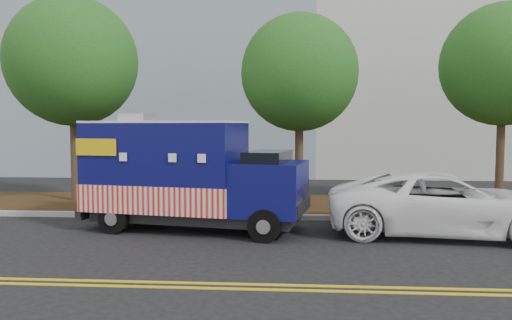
{
  "coord_description": "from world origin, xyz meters",
  "views": [
    {
      "loc": [
        0.83,
        -12.65,
        2.68
      ],
      "look_at": [
        -0.13,
        0.6,
        1.76
      ],
      "focal_mm": 35.0,
      "sensor_mm": 36.0,
      "label": 1
    }
  ],
  "objects": [
    {
      "name": "curb",
      "position": [
        0.0,
        1.4,
        0.07
      ],
      "size": [
        120.0,
        0.18,
        0.15
      ],
      "primitive_type": "cube",
      "color": "#9E9E99",
      "rests_on": "ground"
    },
    {
      "name": "centerline_far",
      "position": [
        0.0,
        -4.7,
        0.01
      ],
      "size": [
        120.0,
        0.1,
        0.01
      ],
      "primitive_type": "cube",
      "color": "gold",
      "rests_on": "ground"
    },
    {
      "name": "tree_c",
      "position": [
        7.52,
        3.9,
        4.6
      ],
      "size": [
        3.9,
        3.9,
        6.57
      ],
      "color": "#38281C",
      "rests_on": "ground"
    },
    {
      "name": "sign_post",
      "position": [
        -5.28,
        1.82,
        1.2
      ],
      "size": [
        0.06,
        0.06,
        2.4
      ],
      "primitive_type": "cube",
      "color": "#473828",
      "rests_on": "ground"
    },
    {
      "name": "tree_a",
      "position": [
        -6.5,
        3.67,
        4.8
      ],
      "size": [
        4.32,
        4.32,
        6.97
      ],
      "color": "#38281C",
      "rests_on": "ground"
    },
    {
      "name": "white_car",
      "position": [
        4.53,
        -0.31,
        0.77
      ],
      "size": [
        5.82,
        3.21,
        1.54
      ],
      "primitive_type": "imported",
      "rotation": [
        0.0,
        0.0,
        1.45
      ],
      "color": "white",
      "rests_on": "ground"
    },
    {
      "name": "food_truck",
      "position": [
        -1.92,
        -0.06,
        1.35
      ],
      "size": [
        5.93,
        3.03,
        2.98
      ],
      "rotation": [
        0.0,
        0.0,
        -0.18
      ],
      "color": "black",
      "rests_on": "ground"
    },
    {
      "name": "mulch_strip",
      "position": [
        0.0,
        3.5,
        0.07
      ],
      "size": [
        120.0,
        4.0,
        0.15
      ],
      "primitive_type": "cube",
      "color": "#311D0D",
      "rests_on": "ground"
    },
    {
      "name": "centerline_near",
      "position": [
        0.0,
        -4.45,
        0.01
      ],
      "size": [
        120.0,
        0.1,
        0.01
      ],
      "primitive_type": "cube",
      "color": "gold",
      "rests_on": "ground"
    },
    {
      "name": "tree_b",
      "position": [
        1.05,
        3.2,
        4.32
      ],
      "size": [
        3.69,
        3.69,
        6.18
      ],
      "color": "#38281C",
      "rests_on": "ground"
    },
    {
      "name": "ground",
      "position": [
        0.0,
        0.0,
        0.0
      ],
      "size": [
        120.0,
        120.0,
        0.0
      ],
      "primitive_type": "plane",
      "color": "black",
      "rests_on": "ground"
    }
  ]
}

